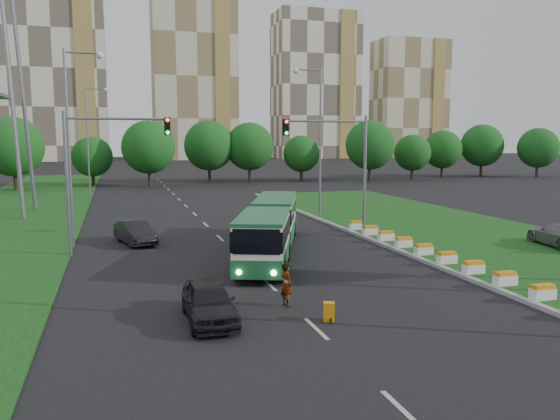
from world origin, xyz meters
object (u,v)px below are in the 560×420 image
object	(u,v)px
traffic_mast_left	(97,160)
articulated_bus	(266,227)
car_left_far	(135,232)
car_left_near	(209,302)
shopping_trolley	(329,312)
traffic_mast_median	(342,156)
pedestrian	(286,285)

from	to	relation	value
traffic_mast_left	articulated_bus	distance (m)	10.14
articulated_bus	car_left_far	distance (m)	8.70
car_left_near	shopping_trolley	xyz separation A→B (m)	(4.13, -1.22, -0.38)
traffic_mast_median	traffic_mast_left	size ratio (longest dim) A/B	1.00
pedestrian	traffic_mast_median	bearing A→B (deg)	-44.91
car_left_far	pedestrian	distance (m)	15.76
traffic_mast_left	shopping_trolley	xyz separation A→B (m)	(8.11, -14.35, -5.01)
car_left_far	pedestrian	size ratio (longest dim) A/B	2.51
shopping_trolley	traffic_mast_left	bearing A→B (deg)	138.00
car_left_near	shopping_trolley	bearing A→B (deg)	-16.13
traffic_mast_median	car_left_near	distance (m)	18.60
car_left_near	pedestrian	size ratio (longest dim) A/B	2.44
car_left_far	pedestrian	bearing A→B (deg)	-86.94
articulated_bus	shopping_trolley	xyz separation A→B (m)	(-0.98, -12.03, -1.17)
traffic_mast_median	shopping_trolley	xyz separation A→B (m)	(-7.05, -15.35, -5.01)
traffic_mast_left	car_left_far	size ratio (longest dim) A/B	1.85
pedestrian	articulated_bus	bearing A→B (deg)	-24.80
car_left_far	shopping_trolley	xyz separation A→B (m)	(6.13, -16.98, -0.38)
traffic_mast_median	articulated_bus	world-z (taller)	traffic_mast_median
articulated_bus	traffic_mast_left	bearing A→B (deg)	-173.63
car_left_near	car_left_far	xyz separation A→B (m)	(-2.01, 15.75, -0.00)
car_left_far	shopping_trolley	bearing A→B (deg)	-86.28
traffic_mast_median	car_left_far	bearing A→B (deg)	172.96
articulated_bus	car_left_near	size ratio (longest dim) A/B	3.55
traffic_mast_median	shopping_trolley	bearing A→B (deg)	-114.66
car_left_near	articulated_bus	bearing A→B (deg)	65.10
articulated_bus	pedestrian	bearing A→B (deg)	-80.27
articulated_bus	car_left_far	world-z (taller)	articulated_bus
traffic_mast_median	articulated_bus	distance (m)	7.92
articulated_bus	car_left_far	bearing A→B (deg)	165.87
traffic_mast_median	articulated_bus	bearing A→B (deg)	-151.28
traffic_mast_median	traffic_mast_left	distance (m)	15.19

